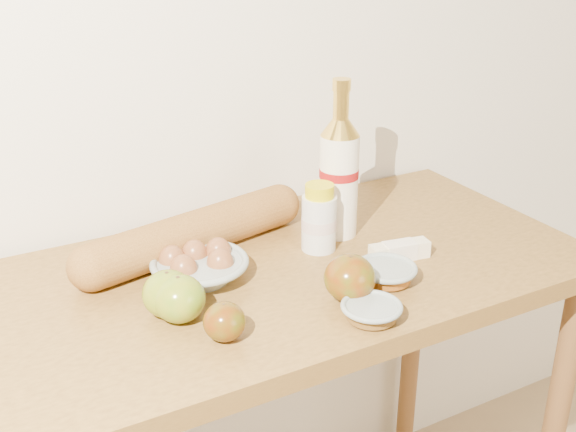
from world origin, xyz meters
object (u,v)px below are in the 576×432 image
object	(u,v)px
table	(281,323)
cream_bottle	(319,220)
bourbon_bottle	(339,174)
baguette	(194,233)
egg_bowl	(199,266)

from	to	relation	value
table	cream_bottle	distance (m)	0.22
bourbon_bottle	table	bearing A→B (deg)	-137.10
table	baguette	xyz separation A→B (m)	(-0.12, 0.14, 0.17)
bourbon_bottle	cream_bottle	bearing A→B (deg)	-130.25
bourbon_bottle	cream_bottle	xyz separation A→B (m)	(-0.07, -0.04, -0.07)
baguette	table	bearing A→B (deg)	-61.16
egg_bowl	baguette	distance (m)	0.11
egg_bowl	baguette	world-z (taller)	baguette
cream_bottle	baguette	world-z (taller)	cream_bottle
cream_bottle	baguette	bearing A→B (deg)	153.12
table	egg_bowl	bearing A→B (deg)	166.50
egg_bowl	bourbon_bottle	bearing A→B (deg)	7.39
table	egg_bowl	distance (m)	0.22
table	bourbon_bottle	xyz separation A→B (m)	(0.18, 0.08, 0.26)
table	bourbon_bottle	world-z (taller)	bourbon_bottle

